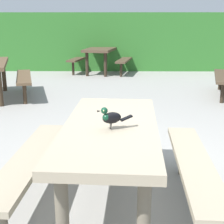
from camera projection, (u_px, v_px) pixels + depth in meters
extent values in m
plane|color=gray|center=(146.00, 191.00, 3.14)|extent=(60.00, 60.00, 0.00)
cube|color=#2D6B28|center=(124.00, 40.00, 10.91)|extent=(28.00, 1.90, 1.75)
cube|color=gray|center=(110.00, 128.00, 2.72)|extent=(0.86, 1.84, 0.07)
cylinder|color=#635B4C|center=(62.00, 215.00, 2.16)|extent=(0.09, 0.09, 0.67)
cylinder|color=#635B4C|center=(144.00, 218.00, 2.13)|extent=(0.09, 0.09, 0.67)
cylinder|color=#635B4C|center=(90.00, 140.00, 3.51)|extent=(0.09, 0.09, 0.67)
cylinder|color=#635B4C|center=(141.00, 141.00, 3.48)|extent=(0.09, 0.09, 0.67)
cube|color=gray|center=(29.00, 158.00, 2.85)|extent=(0.38, 1.72, 0.05)
cylinder|color=#635B4C|center=(49.00, 153.00, 3.52)|extent=(0.07, 0.07, 0.39)
cube|color=gray|center=(194.00, 163.00, 2.75)|extent=(0.38, 1.72, 0.05)
cylinder|color=#635B4C|center=(182.00, 157.00, 3.43)|extent=(0.07, 0.07, 0.39)
ellipsoid|color=black|center=(112.00, 118.00, 2.56)|extent=(0.16, 0.12, 0.09)
ellipsoid|color=#0F3823|center=(107.00, 117.00, 2.54)|extent=(0.08, 0.08, 0.06)
sphere|color=#0F3823|center=(104.00, 111.00, 2.52)|extent=(0.05, 0.05, 0.05)
sphere|color=#EAE08C|center=(104.00, 111.00, 2.50)|extent=(0.01, 0.01, 0.01)
sphere|color=#EAE08C|center=(102.00, 109.00, 2.53)|extent=(0.01, 0.01, 0.01)
cone|color=black|center=(99.00, 111.00, 2.51)|extent=(0.03, 0.03, 0.02)
cube|color=black|center=(126.00, 118.00, 2.60)|extent=(0.11, 0.07, 0.04)
cylinder|color=#47423D|center=(111.00, 127.00, 2.56)|extent=(0.01, 0.01, 0.05)
cylinder|color=#47423D|center=(110.00, 126.00, 2.58)|extent=(0.01, 0.01, 0.05)
cube|color=#473828|center=(102.00, 49.00, 9.83)|extent=(1.10, 1.91, 0.07)
cylinder|color=#2E241A|center=(115.00, 59.00, 10.54)|extent=(0.09, 0.09, 0.67)
cylinder|color=#2E241A|center=(99.00, 58.00, 10.64)|extent=(0.09, 0.09, 0.67)
cylinder|color=#2E241A|center=(105.00, 65.00, 9.21)|extent=(0.09, 0.09, 0.67)
cylinder|color=#2E241A|center=(87.00, 64.00, 9.32)|extent=(0.09, 0.09, 0.67)
cube|color=#473828|center=(125.00, 59.00, 9.77)|extent=(0.61, 1.73, 0.05)
cylinder|color=#2E241A|center=(128.00, 64.00, 10.43)|extent=(0.07, 0.07, 0.39)
cylinder|color=#2E241A|center=(121.00, 70.00, 9.22)|extent=(0.07, 0.07, 0.39)
cube|color=#473828|center=(80.00, 58.00, 10.05)|extent=(0.61, 1.73, 0.05)
cylinder|color=#2E241A|center=(86.00, 63.00, 10.71)|extent=(0.07, 0.07, 0.39)
cylinder|color=#2E241A|center=(73.00, 68.00, 9.50)|extent=(0.07, 0.07, 0.39)
cube|color=#473828|center=(222.00, 76.00, 6.90)|extent=(0.71, 1.72, 0.05)
cylinder|color=#2E241A|center=(220.00, 81.00, 7.55)|extent=(0.07, 0.07, 0.39)
cylinder|color=#2E241A|center=(222.00, 93.00, 6.36)|extent=(0.07, 0.07, 0.39)
cylinder|color=#382B1D|center=(0.00, 88.00, 6.09)|extent=(0.09, 0.09, 0.67)
cylinder|color=#382B1D|center=(4.00, 76.00, 7.40)|extent=(0.09, 0.09, 0.67)
cube|color=brown|center=(24.00, 77.00, 6.83)|extent=(0.72, 1.72, 0.05)
cylinder|color=#382B1D|center=(25.00, 94.00, 6.29)|extent=(0.07, 0.07, 0.39)
cylinder|color=#382B1D|center=(24.00, 82.00, 7.48)|extent=(0.07, 0.07, 0.39)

